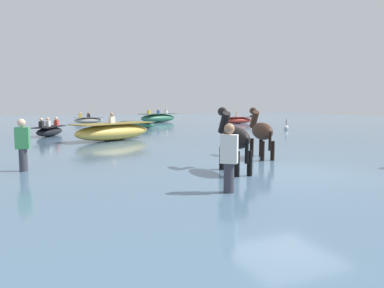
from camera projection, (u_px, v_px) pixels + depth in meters
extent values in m
plane|color=#666051|center=(285.00, 184.00, 8.98)|extent=(120.00, 120.00, 0.00)
cube|color=slate|center=(159.00, 141.00, 18.08)|extent=(90.00, 90.00, 0.31)
ellipsoid|color=black|center=(235.00, 138.00, 8.76)|extent=(0.59, 1.38, 0.54)
cylinder|color=black|center=(222.00, 164.00, 9.23)|extent=(0.12, 0.12, 0.91)
cylinder|color=black|center=(233.00, 164.00, 9.33)|extent=(0.12, 0.12, 0.91)
cylinder|color=black|center=(237.00, 171.00, 8.34)|extent=(0.12, 0.12, 0.91)
cylinder|color=black|center=(249.00, 170.00, 8.44)|extent=(0.12, 0.12, 0.91)
cylinder|color=black|center=(224.00, 123.00, 9.38)|extent=(0.26, 0.51, 0.61)
ellipsoid|color=black|center=(222.00, 112.00, 9.48)|extent=(0.24, 0.48, 0.23)
cylinder|color=black|center=(247.00, 151.00, 8.18)|extent=(0.09, 0.09, 0.57)
ellipsoid|color=#382319|center=(262.00, 131.00, 11.11)|extent=(0.73, 1.39, 0.53)
cylinder|color=black|center=(252.00, 152.00, 11.61)|extent=(0.12, 0.12, 0.90)
cylinder|color=black|center=(261.00, 152.00, 11.67)|extent=(0.12, 0.12, 0.90)
cylinder|color=black|center=(262.00, 156.00, 10.71)|extent=(0.12, 0.12, 0.90)
cylinder|color=black|center=(272.00, 156.00, 10.77)|extent=(0.12, 0.12, 0.90)
cylinder|color=#382319|center=(254.00, 119.00, 11.75)|extent=(0.31, 0.52, 0.61)
ellipsoid|color=#382319|center=(253.00, 111.00, 11.85)|extent=(0.28, 0.48, 0.23)
cylinder|color=black|center=(270.00, 141.00, 10.53)|extent=(0.08, 0.08, 0.57)
ellipsoid|color=#B2AD9E|center=(89.00, 121.00, 31.93)|extent=(2.58, 1.08, 0.50)
cube|color=slate|center=(89.00, 117.00, 31.90)|extent=(2.47, 1.04, 0.04)
cube|color=gold|center=(80.00, 116.00, 31.60)|extent=(0.27, 0.20, 0.30)
sphere|color=beige|center=(80.00, 113.00, 31.57)|extent=(0.18, 0.18, 0.18)
cube|color=#232328|center=(89.00, 116.00, 31.85)|extent=(0.27, 0.20, 0.30)
sphere|color=#A37556|center=(88.00, 113.00, 31.82)|extent=(0.18, 0.18, 0.18)
ellipsoid|color=gold|center=(114.00, 132.00, 16.87)|extent=(4.30, 3.23, 0.76)
cube|color=olive|center=(113.00, 123.00, 16.83)|extent=(4.13, 3.10, 0.04)
cube|color=white|center=(112.00, 120.00, 16.87)|extent=(0.31, 0.28, 0.30)
sphere|color=#A37556|center=(112.00, 115.00, 16.84)|extent=(0.18, 0.18, 0.18)
ellipsoid|color=#337556|center=(158.00, 118.00, 33.86)|extent=(4.24, 2.91, 0.77)
cube|color=#1E4634|center=(158.00, 114.00, 33.82)|extent=(4.07, 2.80, 0.04)
cube|color=white|center=(166.00, 112.00, 34.67)|extent=(0.31, 0.27, 0.30)
sphere|color=tan|center=(166.00, 109.00, 34.64)|extent=(0.18, 0.18, 0.18)
cube|color=#3356A8|center=(158.00, 112.00, 33.77)|extent=(0.31, 0.27, 0.30)
sphere|color=tan|center=(158.00, 110.00, 33.74)|extent=(0.18, 0.18, 0.18)
cube|color=gold|center=(149.00, 112.00, 32.97)|extent=(0.31, 0.27, 0.30)
sphere|color=beige|center=(149.00, 110.00, 32.94)|extent=(0.18, 0.18, 0.18)
ellipsoid|color=#337556|center=(138.00, 125.00, 25.28)|extent=(2.31, 2.41, 0.46)
cube|color=#1E4634|center=(138.00, 122.00, 25.26)|extent=(2.21, 2.32, 0.04)
ellipsoid|color=black|center=(50.00, 132.00, 19.12)|extent=(1.88, 2.61, 0.47)
cube|color=black|center=(49.00, 127.00, 19.09)|extent=(1.80, 2.51, 0.04)
cube|color=red|center=(56.00, 123.00, 19.76)|extent=(0.28, 0.31, 0.30)
sphere|color=beige|center=(56.00, 119.00, 19.74)|extent=(0.18, 0.18, 0.18)
cube|color=white|center=(48.00, 124.00, 19.08)|extent=(0.28, 0.31, 0.30)
sphere|color=beige|center=(48.00, 119.00, 19.05)|extent=(0.18, 0.18, 0.18)
cube|color=#232328|center=(41.00, 124.00, 18.39)|extent=(0.28, 0.31, 0.30)
sphere|color=beige|center=(41.00, 120.00, 18.36)|extent=(0.18, 0.18, 0.18)
ellipsoid|color=#BC382D|center=(237.00, 120.00, 31.79)|extent=(2.88, 1.12, 0.53)
cube|color=maroon|center=(237.00, 117.00, 31.76)|extent=(2.77, 1.07, 0.04)
cube|color=black|center=(251.00, 116.00, 32.22)|extent=(0.13, 0.17, 0.18)
cube|color=white|center=(237.00, 115.00, 31.75)|extent=(0.27, 0.19, 0.30)
sphere|color=beige|center=(237.00, 113.00, 31.72)|extent=(0.18, 0.18, 0.18)
cylinder|color=#383842|center=(24.00, 166.00, 9.04)|extent=(0.20, 0.20, 0.88)
cube|color=#388E51|center=(22.00, 138.00, 8.96)|extent=(0.35, 0.25, 0.54)
sphere|color=beige|center=(21.00, 123.00, 8.92)|extent=(0.20, 0.20, 0.20)
cylinder|color=#383842|center=(229.00, 186.00, 6.84)|extent=(0.20, 0.20, 0.88)
cube|color=white|center=(229.00, 149.00, 6.77)|extent=(0.37, 0.36, 0.54)
sphere|color=#A37556|center=(229.00, 129.00, 6.73)|extent=(0.20, 0.20, 0.20)
sphere|color=silver|center=(286.00, 128.00, 23.57)|extent=(0.31, 0.31, 0.31)
cylinder|color=black|center=(286.00, 122.00, 23.54)|extent=(0.04, 0.04, 0.40)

